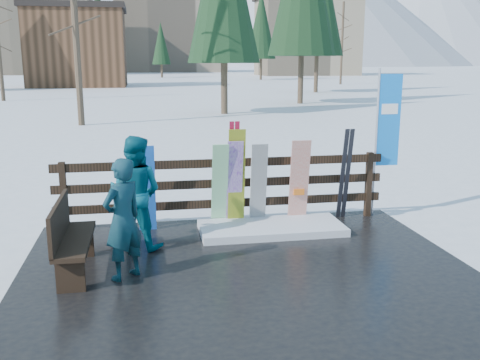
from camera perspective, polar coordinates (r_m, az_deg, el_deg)
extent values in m
plane|color=white|center=(7.18, 0.95, -10.36)|extent=(700.00, 700.00, 0.00)
cube|color=black|center=(7.17, 0.95, -10.06)|extent=(6.00, 5.00, 0.08)
cube|color=black|center=(9.04, -18.26, -1.77)|extent=(0.10, 0.10, 1.15)
cube|color=black|center=(8.95, -10.00, -1.46)|extent=(0.10, 0.10, 1.15)
cube|color=black|center=(9.04, -1.74, -1.13)|extent=(0.10, 0.10, 1.15)
cube|color=black|center=(9.32, 6.20, -0.78)|extent=(0.10, 0.10, 1.15)
cube|color=black|center=(9.76, 13.54, -0.45)|extent=(0.10, 0.10, 1.15)
cube|color=black|center=(9.10, -1.73, -2.50)|extent=(5.60, 0.05, 0.14)
cube|color=black|center=(9.01, -1.74, -0.36)|extent=(5.60, 0.05, 0.14)
cube|color=black|center=(8.94, -1.76, 1.83)|extent=(5.60, 0.05, 0.14)
cube|color=white|center=(8.74, 3.37, -5.14)|extent=(2.33, 1.00, 0.12)
cube|color=black|center=(7.28, -17.18, -6.17)|extent=(0.40, 1.50, 0.06)
cube|color=black|center=(6.80, -17.64, -9.58)|extent=(0.34, 0.06, 0.45)
cube|color=black|center=(7.91, -16.58, -6.33)|extent=(0.34, 0.06, 0.45)
cube|color=black|center=(7.22, -18.74, -4.18)|extent=(0.05, 1.50, 0.50)
cube|color=blue|center=(8.70, -9.94, -0.93)|extent=(0.28, 0.21, 1.42)
cube|color=white|center=(8.78, -2.18, -0.62)|extent=(0.26, 0.36, 1.43)
cube|color=#F0FF24|center=(8.80, -0.38, 0.17)|extent=(0.28, 0.20, 1.65)
cube|color=silver|center=(8.81, -0.59, -0.43)|extent=(0.26, 0.29, 1.46)
cube|color=black|center=(8.90, 1.99, -0.53)|extent=(0.27, 0.22, 1.40)
cube|color=silver|center=(9.06, 6.32, -0.21)|extent=(0.33, 0.23, 1.44)
cube|color=#A51433|center=(8.84, -0.98, 0.64)|extent=(0.07, 0.26, 1.77)
cube|color=#A51433|center=(8.86, -0.41, 0.66)|extent=(0.08, 0.26, 1.77)
cube|color=black|center=(9.36, 10.88, 0.58)|extent=(0.08, 0.30, 1.61)
cube|color=black|center=(9.40, 11.40, 0.60)|extent=(0.08, 0.30, 1.61)
cylinder|color=silver|center=(9.72, 14.28, 3.81)|extent=(0.04, 0.04, 2.60)
cube|color=#0D77E4|center=(9.76, 15.59, 6.15)|extent=(0.42, 0.02, 1.60)
imported|color=#114643|center=(6.87, -12.39, -4.11)|extent=(0.68, 0.65, 1.56)
imported|color=#0A586D|center=(7.96, -11.09, -1.32)|extent=(1.01, 0.92, 1.68)
cube|color=tan|center=(118.47, -21.02, 14.84)|extent=(22.00, 14.00, 18.00)
cube|color=gray|center=(136.92, -7.46, 15.98)|extent=(26.00, 16.00, 22.00)
cube|color=tan|center=(106.28, 7.13, 14.82)|extent=(18.00, 12.00, 14.00)
cube|color=brown|center=(61.86, -16.92, 13.23)|extent=(10.00, 8.00, 8.00)
cube|color=black|center=(62.09, -17.19, 17.19)|extent=(10.50, 8.40, 0.60)
cone|color=black|center=(28.92, -1.75, 17.67)|extent=(3.84, 3.84, 10.67)
cone|color=black|center=(36.14, 6.68, 17.92)|extent=(4.44, 4.44, 12.35)
cone|color=black|center=(49.07, 8.30, 16.71)|extent=(4.60, 4.60, 12.77)
cylinder|color=#382B1E|center=(65.78, 10.84, 14.11)|extent=(0.28, 0.28, 9.45)
cone|color=black|center=(66.70, -14.75, 14.42)|extent=(3.83, 3.83, 10.65)
cone|color=black|center=(80.43, 2.26, 14.94)|extent=(4.34, 4.34, 12.05)
cone|color=black|center=(91.56, -8.41, 13.44)|extent=(3.08, 3.08, 8.56)
cone|color=white|center=(383.57, 18.85, 16.82)|extent=(180.00, 180.00, 70.00)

